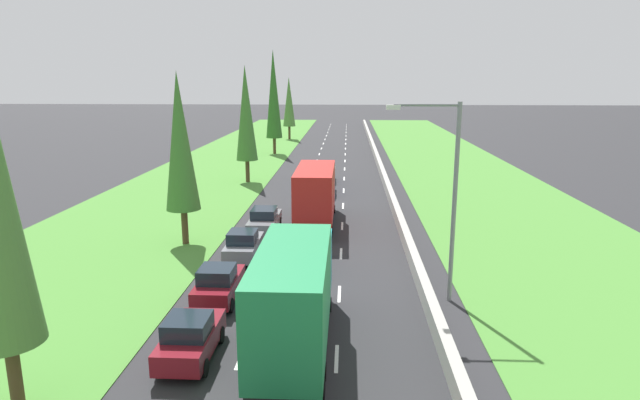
% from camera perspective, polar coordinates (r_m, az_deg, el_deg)
% --- Properties ---
extents(ground_plane, '(300.00, 300.00, 0.00)m').
position_cam_1_polar(ground_plane, '(63.58, 1.07, 3.77)').
color(ground_plane, '#28282B').
rests_on(ground_plane, ground).
extents(grass_verge_left, '(14.00, 140.00, 0.04)m').
position_cam_1_polar(grass_verge_left, '(65.22, -10.14, 3.82)').
color(grass_verge_left, '#478433').
rests_on(grass_verge_left, ground).
extents(grass_verge_right, '(14.00, 140.00, 0.04)m').
position_cam_1_polar(grass_verge_right, '(64.71, 13.90, 3.57)').
color(grass_verge_right, '#478433').
rests_on(grass_verge_right, ground).
extents(median_barrier, '(0.44, 120.00, 0.85)m').
position_cam_1_polar(median_barrier, '(63.58, 6.22, 4.08)').
color(median_barrier, '#9E9B93').
rests_on(median_barrier, ground).
extents(lane_markings, '(3.64, 116.00, 0.01)m').
position_cam_1_polar(lane_markings, '(63.57, 1.07, 3.77)').
color(lane_markings, white).
rests_on(lane_markings, ground).
extents(maroon_hatchback_left_lane, '(1.74, 3.90, 1.72)m').
position_cam_1_polar(maroon_hatchback_left_lane, '(20.47, -13.60, -14.02)').
color(maroon_hatchback_left_lane, maroon).
rests_on(maroon_hatchback_left_lane, ground).
extents(green_box_truck_centre_lane, '(2.46, 9.40, 4.18)m').
position_cam_1_polar(green_box_truck_centre_lane, '(19.95, -2.66, -10.13)').
color(green_box_truck_centre_lane, black).
rests_on(green_box_truck_centre_lane, ground).
extents(teal_sedan_centre_lane, '(1.82, 4.50, 1.64)m').
position_cam_1_polar(teal_sedan_centre_lane, '(28.82, -1.62, -5.71)').
color(teal_sedan_centre_lane, teal).
rests_on(teal_sedan_centre_lane, ground).
extents(red_box_truck_centre_lane, '(2.46, 9.40, 4.18)m').
position_cam_1_polar(red_box_truck_centre_lane, '(36.74, -0.43, 0.58)').
color(red_box_truck_centre_lane, black).
rests_on(red_box_truck_centre_lane, ground).
extents(blue_sedan_centre_lane, '(1.82, 4.50, 1.64)m').
position_cam_1_polar(blue_sedan_centre_lane, '(47.15, 0.36, 1.60)').
color(blue_sedan_centre_lane, '#1E47B7').
rests_on(blue_sedan_centre_lane, ground).
extents(maroon_hatchback_left_lane_third, '(1.74, 3.90, 1.72)m').
position_cam_1_polar(maroon_hatchback_left_lane_third, '(25.08, -10.72, -8.75)').
color(maroon_hatchback_left_lane_third, maroon).
rests_on(maroon_hatchback_left_lane_third, ground).
extents(blue_sedan_centre_lane_sixth, '(1.82, 4.50, 1.64)m').
position_cam_1_polar(blue_sedan_centre_lane_sixth, '(52.77, 0.47, 2.80)').
color(blue_sedan_centre_lane_sixth, '#1E47B7').
rests_on(blue_sedan_centre_lane_sixth, ground).
extents(grey_hatchback_left_lane, '(1.74, 3.90, 1.72)m').
position_cam_1_polar(grey_hatchback_left_lane, '(30.41, -8.11, -4.78)').
color(grey_hatchback_left_lane, slate).
rests_on(grey_hatchback_left_lane, ground).
extents(grey_sedan_left_lane, '(1.82, 4.50, 1.64)m').
position_cam_1_polar(grey_sedan_left_lane, '(35.65, -5.91, -2.14)').
color(grey_sedan_left_lane, slate).
rests_on(grey_sedan_left_lane, ground).
extents(poplar_tree_second, '(2.06, 2.06, 10.43)m').
position_cam_1_polar(poplar_tree_second, '(32.93, -14.64, 5.94)').
color(poplar_tree_second, '#4C3823').
rests_on(poplar_tree_second, ground).
extents(poplar_tree_third, '(2.08, 2.08, 11.25)m').
position_cam_1_polar(poplar_tree_third, '(52.46, -7.88, 9.08)').
color(poplar_tree_third, '#4C3823').
rests_on(poplar_tree_third, ground).
extents(poplar_tree_fourth, '(2.14, 2.14, 13.73)m').
position_cam_1_polar(poplar_tree_fourth, '(72.36, -4.96, 11.12)').
color(poplar_tree_fourth, '#4C3823').
rests_on(poplar_tree_fourth, ground).
extents(poplar_tree_fifth, '(2.06, 2.06, 10.24)m').
position_cam_1_polar(poplar_tree_fifth, '(90.26, -3.31, 10.35)').
color(poplar_tree_fifth, '#4C3823').
rests_on(poplar_tree_fifth, ground).
extents(street_light_mast, '(3.20, 0.28, 9.00)m').
position_cam_1_polar(street_light_mast, '(24.17, 13.36, 1.18)').
color(street_light_mast, gray).
rests_on(street_light_mast, ground).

